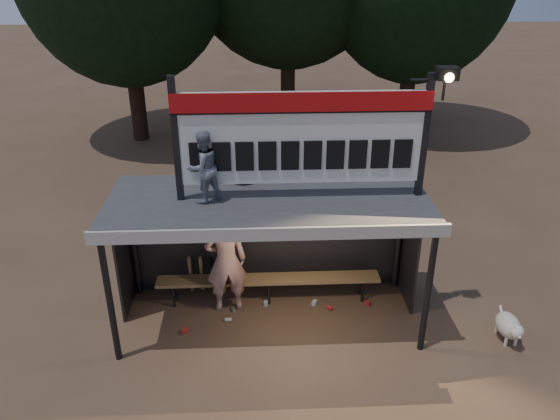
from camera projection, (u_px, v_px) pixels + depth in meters
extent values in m
plane|color=#4E3727|center=(270.00, 318.00, 9.49)|extent=(80.00, 80.00, 0.00)
imported|color=silver|center=(226.00, 261.00, 9.34)|extent=(0.78, 0.57, 1.96)
imported|color=gray|center=(203.00, 167.00, 8.11)|extent=(0.68, 0.66, 1.11)
imported|color=maroon|center=(243.00, 158.00, 8.80)|extent=(0.42, 0.28, 0.86)
cube|color=#38383A|center=(268.00, 201.00, 8.51)|extent=(5.00, 2.00, 0.12)
cube|color=beige|center=(271.00, 234.00, 7.61)|extent=(5.10, 0.06, 0.20)
cylinder|color=black|center=(110.00, 300.00, 8.10)|extent=(0.10, 0.10, 2.20)
cylinder|color=black|center=(428.00, 291.00, 8.31)|extent=(0.10, 0.10, 2.20)
cylinder|color=black|center=(133.00, 241.00, 9.72)|extent=(0.10, 0.10, 2.20)
cylinder|color=black|center=(399.00, 235.00, 9.92)|extent=(0.10, 0.10, 2.20)
cube|color=black|center=(267.00, 235.00, 9.91)|extent=(5.00, 0.04, 2.20)
cube|color=black|center=(123.00, 253.00, 9.36)|extent=(0.04, 1.00, 2.20)
cube|color=black|center=(410.00, 246.00, 9.57)|extent=(0.04, 1.00, 2.20)
cylinder|color=black|center=(267.00, 182.00, 9.45)|extent=(5.00, 0.06, 0.06)
cube|color=black|center=(176.00, 140.00, 8.01)|extent=(0.10, 0.10, 1.90)
cube|color=black|center=(424.00, 137.00, 8.16)|extent=(0.10, 0.10, 1.90)
cube|color=silver|center=(301.00, 138.00, 8.09)|extent=(3.80, 0.08, 1.40)
cube|color=#B50C0F|center=(302.00, 102.00, 7.80)|extent=(3.80, 0.04, 0.28)
cube|color=black|center=(302.00, 112.00, 7.86)|extent=(3.80, 0.02, 0.03)
cube|color=black|center=(199.00, 157.00, 8.08)|extent=(0.27, 0.03, 0.45)
cube|color=black|center=(222.00, 157.00, 8.10)|extent=(0.27, 0.03, 0.45)
cube|color=black|center=(245.00, 156.00, 8.11)|extent=(0.27, 0.03, 0.45)
cube|color=black|center=(267.00, 156.00, 8.13)|extent=(0.27, 0.03, 0.45)
cube|color=black|center=(290.00, 156.00, 8.14)|extent=(0.27, 0.03, 0.45)
cube|color=black|center=(313.00, 155.00, 8.16)|extent=(0.27, 0.03, 0.45)
cube|color=black|center=(335.00, 155.00, 8.17)|extent=(0.27, 0.03, 0.45)
cube|color=black|center=(358.00, 155.00, 8.19)|extent=(0.27, 0.03, 0.45)
cube|color=black|center=(380.00, 154.00, 8.20)|extent=(0.27, 0.03, 0.45)
cube|color=black|center=(403.00, 154.00, 8.21)|extent=(0.27, 0.03, 0.45)
cylinder|color=black|center=(428.00, 80.00, 7.79)|extent=(0.50, 0.04, 0.04)
cylinder|color=black|center=(444.00, 90.00, 7.87)|extent=(0.04, 0.04, 0.30)
cube|color=black|center=(447.00, 73.00, 7.71)|extent=(0.30, 0.22, 0.18)
sphere|color=#FFD88C|center=(449.00, 77.00, 7.65)|extent=(0.14, 0.14, 0.14)
cube|color=olive|center=(268.00, 279.00, 9.79)|extent=(4.00, 0.35, 0.06)
cylinder|color=black|center=(174.00, 296.00, 9.71)|extent=(0.05, 0.05, 0.45)
cylinder|color=black|center=(175.00, 288.00, 9.93)|extent=(0.05, 0.05, 0.45)
cylinder|color=black|center=(269.00, 293.00, 9.78)|extent=(0.05, 0.05, 0.45)
cylinder|color=black|center=(268.00, 286.00, 10.00)|extent=(0.05, 0.05, 0.45)
cylinder|color=black|center=(363.00, 291.00, 9.85)|extent=(0.05, 0.05, 0.45)
cylinder|color=black|center=(360.00, 283.00, 10.07)|extent=(0.05, 0.05, 0.45)
cylinder|color=black|center=(135.00, 83.00, 17.49)|extent=(0.50, 0.50, 3.74)
cylinder|color=#302215|center=(288.00, 65.00, 18.95)|extent=(0.50, 0.50, 4.18)
cylinder|color=#301E15|center=(408.00, 80.00, 18.37)|extent=(0.50, 0.50, 3.52)
ellipsoid|color=beige|center=(508.00, 325.00, 8.89)|extent=(0.36, 0.58, 0.36)
sphere|color=white|center=(517.00, 332.00, 8.60)|extent=(0.22, 0.22, 0.22)
cone|color=#EDE2C9|center=(519.00, 337.00, 8.52)|extent=(0.10, 0.10, 0.10)
cone|color=beige|center=(515.00, 328.00, 8.54)|extent=(0.06, 0.06, 0.07)
cone|color=beige|center=(522.00, 327.00, 8.54)|extent=(0.06, 0.06, 0.07)
cylinder|color=beige|center=(506.00, 341.00, 8.80)|extent=(0.05, 0.05, 0.18)
cylinder|color=#F0E5CF|center=(516.00, 341.00, 8.81)|extent=(0.05, 0.05, 0.18)
cylinder|color=silver|center=(497.00, 327.00, 9.13)|extent=(0.05, 0.05, 0.18)
cylinder|color=beige|center=(506.00, 327.00, 9.13)|extent=(0.05, 0.05, 0.18)
cylinder|color=#EFE5CE|center=(501.00, 311.00, 9.13)|extent=(0.04, 0.16, 0.14)
cylinder|color=olive|center=(191.00, 274.00, 9.98)|extent=(0.08, 0.27, 0.84)
cylinder|color=#A6834D|center=(202.00, 274.00, 9.99)|extent=(0.09, 0.30, 0.83)
cylinder|color=black|center=(213.00, 273.00, 10.00)|extent=(0.07, 0.32, 0.83)
cylinder|color=#8C6341|center=(223.00, 273.00, 10.01)|extent=(0.09, 0.36, 0.82)
cube|color=red|center=(185.00, 331.00, 9.12)|extent=(0.11, 0.12, 0.08)
cylinder|color=#ADAEB2|center=(233.00, 309.00, 9.67)|extent=(0.10, 0.13, 0.07)
cube|color=beige|center=(315.00, 303.00, 9.84)|extent=(0.11, 0.12, 0.08)
cylinder|color=#B31E23|center=(330.00, 308.00, 9.71)|extent=(0.13, 0.14, 0.07)
cube|color=#ABABB0|center=(266.00, 303.00, 9.83)|extent=(0.09, 0.11, 0.08)
cylinder|color=beige|center=(228.00, 320.00, 9.40)|extent=(0.12, 0.07, 0.07)
cube|color=#B31E23|center=(367.00, 303.00, 9.83)|extent=(0.08, 0.11, 0.08)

